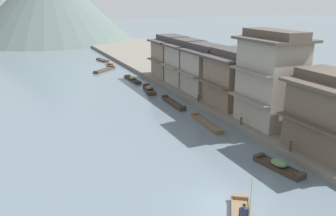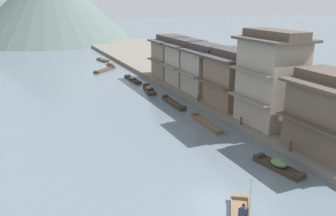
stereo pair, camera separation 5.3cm
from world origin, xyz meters
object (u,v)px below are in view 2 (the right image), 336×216
boat_moored_third (133,79)px  boat_midriver_upstream (173,103)px  boat_midriver_drifting (149,89)px  mooring_post_dock_near (290,146)px  mooring_post_dock_mid (241,121)px  house_waterfront_narrow (204,69)px  house_waterfront_end (173,56)px  boat_moored_second (206,124)px  boat_moored_nearest (105,70)px  house_waterfront_far (187,62)px  boat_upstream_distant (103,60)px  house_waterfront_tall (236,78)px  boat_crossing_west (111,64)px  boatman_person (244,214)px  mooring_post_dock_far (198,98)px  boat_moored_far (278,166)px

boat_moored_third → boat_midriver_upstream: 14.23m
boat_midriver_drifting → mooring_post_dock_near: (2.66, -23.76, 0.73)m
mooring_post_dock_near → mooring_post_dock_mid: size_ratio=1.09×
house_waterfront_narrow → house_waterfront_end: bearing=87.6°
boat_moored_second → house_waterfront_end: (5.32, 19.66, 3.48)m
house_waterfront_narrow → house_waterfront_end: same height
house_waterfront_narrow → mooring_post_dock_near: 18.86m
boat_moored_nearest → house_waterfront_end: 14.01m
boat_moored_second → boat_midriver_drifting: (-0.47, 14.53, 0.14)m
boat_moored_third → house_waterfront_far: 9.85m
boat_moored_nearest → mooring_post_dock_near: bearing=-83.3°
boat_moored_nearest → boat_midriver_drifting: size_ratio=0.94×
boat_moored_nearest → mooring_post_dock_mid: mooring_post_dock_mid is taller
boat_moored_third → boat_upstream_distant: (-0.03, 18.85, -0.05)m
house_waterfront_tall → house_waterfront_narrow: size_ratio=1.07×
boat_upstream_distant → boat_crossing_west: 5.46m
house_waterfront_end → house_waterfront_narrow: bearing=-92.4°
boat_midriver_drifting → boat_moored_second: bearing=-88.1°
house_waterfront_narrow → house_waterfront_far: size_ratio=1.00×
boat_upstream_distant → house_waterfront_far: bearing=-77.9°
boat_moored_nearest → boat_upstream_distant: size_ratio=1.16×
boat_moored_nearest → boat_moored_third: boat_moored_third is taller
boat_midriver_drifting → house_waterfront_narrow: house_waterfront_narrow is taller
house_waterfront_far → boat_midriver_upstream: bearing=-127.6°
boat_upstream_distant → boatman_person: bearing=-96.5°
boat_moored_third → mooring_post_dock_far: bearing=-80.8°
boat_moored_nearest → mooring_post_dock_far: size_ratio=5.67×
boat_moored_far → house_waterfront_end: size_ratio=0.68×
boat_moored_nearest → boat_moored_third: bearing=-76.8°
boat_moored_nearest → boat_midriver_drifting: (2.02, -16.23, 0.13)m
boat_upstream_distant → mooring_post_dock_far: bearing=-85.7°
boat_crossing_west → mooring_post_dock_mid: bearing=-86.3°
boat_moored_second → boat_midriver_upstream: 7.60m
boat_moored_far → house_waterfront_narrow: bearing=76.3°
mooring_post_dock_near → boatman_person: bearing=-144.4°
house_waterfront_end → boat_upstream_distant: bearing=105.3°
boat_crossing_west → house_waterfront_end: 16.88m
mooring_post_dock_near → boat_moored_nearest: bearing=96.7°
boatman_person → boat_moored_second: boatman_person is taller
boatman_person → boat_crossing_west: (6.62, 50.98, -1.19)m
boatman_person → mooring_post_dock_mid: boatman_person is taller
boat_moored_far → boat_upstream_distant: boat_moored_far is taller
boat_moored_nearest → house_waterfront_narrow: 23.00m
mooring_post_dock_near → mooring_post_dock_far: bearing=90.0°
boat_moored_third → mooring_post_dock_far: mooring_post_dock_far is taller
boat_moored_second → mooring_post_dock_near: (2.19, -9.23, 0.87)m
boat_moored_nearest → boat_moored_second: 30.86m
boatman_person → mooring_post_dock_mid: (9.11, 13.06, -0.51)m
boat_crossing_west → house_waterfront_far: 21.71m
mooring_post_dock_near → mooring_post_dock_far: size_ratio=0.97×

